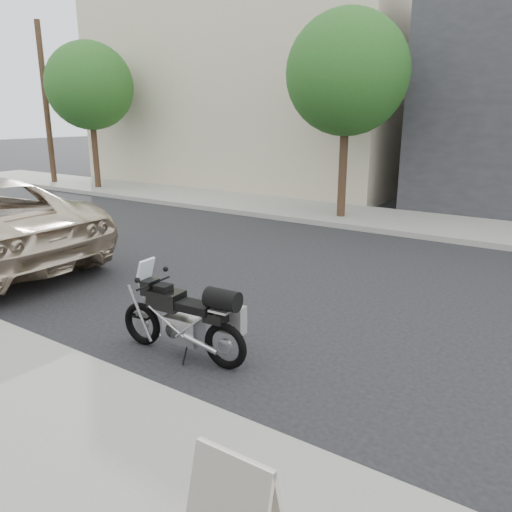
# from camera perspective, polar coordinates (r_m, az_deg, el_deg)

# --- Properties ---
(ground) EXTENTS (120.00, 120.00, 0.00)m
(ground) POSITION_cam_1_polar(r_m,az_deg,el_deg) (9.09, 5.12, -3.81)
(ground) COLOR black
(ground) RESTS_ON ground
(far_sidewalk) EXTENTS (44.00, 3.00, 0.15)m
(far_sidewalk) POSITION_cam_1_polar(r_m,az_deg,el_deg) (14.90, 17.44, 3.60)
(far_sidewalk) COLOR gray
(far_sidewalk) RESTS_ON ground
(far_building_cream) EXTENTS (14.00, 11.00, 8.00)m
(far_building_cream) POSITION_cam_1_polar(r_m,az_deg,el_deg) (24.78, 2.27, 18.03)
(far_building_cream) COLOR #BBB196
(far_building_cream) RESTS_ON ground
(street_tree_mid) EXTENTS (3.40, 3.40, 5.70)m
(street_tree_mid) POSITION_cam_1_polar(r_m,az_deg,el_deg) (14.87, 10.38, 19.81)
(street_tree_mid) COLOR #3D2A1B
(street_tree_mid) RESTS_ON far_sidewalk
(street_tree_right) EXTENTS (3.40, 3.40, 5.70)m
(street_tree_right) POSITION_cam_1_polar(r_m,az_deg,el_deg) (21.83, -18.48, 17.93)
(street_tree_right) COLOR #3D2A1B
(street_tree_right) RESTS_ON far_sidewalk
(utility_pole) EXTENTS (0.24, 0.24, 6.70)m
(utility_pole) POSITION_cam_1_polar(r_m,az_deg,el_deg) (24.23, -22.87, 15.72)
(utility_pole) COLOR #3D2A1B
(utility_pole) RESTS_ON far_sidewalk
(motorcycle) EXTENTS (1.97, 0.72, 1.24)m
(motorcycle) POSITION_cam_1_polar(r_m,az_deg,el_deg) (6.47, -7.55, -7.12)
(motorcycle) COLOR black
(motorcycle) RESTS_ON ground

